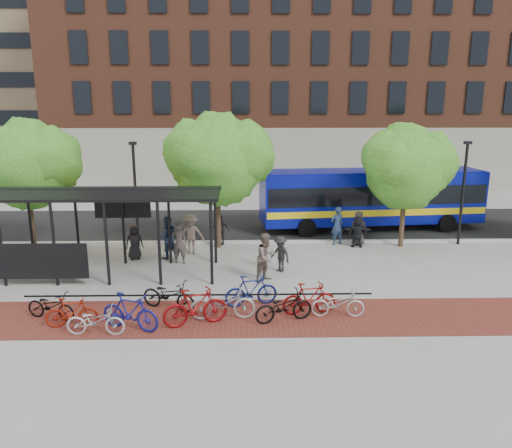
{
  "coord_description": "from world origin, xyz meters",
  "views": [
    {
      "loc": [
        -1.67,
        -20.3,
        6.92
      ],
      "look_at": [
        -1.21,
        1.51,
        1.6
      ],
      "focal_mm": 35.0,
      "sensor_mm": 36.0,
      "label": 1
    }
  ],
  "objects_px": {
    "bike_10": "(338,304)",
    "pedestrian_0": "(134,242)",
    "lamp_post_right": "(463,190)",
    "bike_8": "(284,307)",
    "bike_3": "(130,312)",
    "pedestrian_5": "(357,232)",
    "pedestrian_8": "(266,257)",
    "bike_5": "(195,307)",
    "bus_shelter": "(85,203)",
    "pedestrian_7": "(337,226)",
    "pedestrian_9": "(280,254)",
    "bike_2": "(96,321)",
    "bike_9": "(309,298)",
    "tree_c": "(408,164)",
    "lamp_post_left": "(135,191)",
    "bike_7": "(251,290)",
    "pedestrian_4": "(220,229)",
    "bus": "(371,195)",
    "pedestrian_2": "(167,237)",
    "pedestrian_3": "(191,234)",
    "tree_a": "(27,161)",
    "bike_1": "(71,313)",
    "pedestrian_1": "(179,243)",
    "bike_0": "(51,306)",
    "bike_6": "(223,303)",
    "bike_4": "(169,295)",
    "pedestrian_6": "(358,228)",
    "tree_b": "(219,156)"
  },
  "relations": [
    {
      "from": "bike_2",
      "to": "bus_shelter",
      "type": "bearing_deg",
      "value": 19.98
    },
    {
      "from": "bus",
      "to": "bike_9",
      "type": "xyz_separation_m",
      "value": [
        -4.88,
        -11.65,
        -1.34
      ]
    },
    {
      "from": "lamp_post_right",
      "to": "bike_8",
      "type": "relative_size",
      "value": 2.64
    },
    {
      "from": "bike_1",
      "to": "pedestrian_5",
      "type": "distance_m",
      "value": 14.06
    },
    {
      "from": "pedestrian_1",
      "to": "pedestrian_8",
      "type": "bearing_deg",
      "value": 157.82
    },
    {
      "from": "pedestrian_7",
      "to": "pedestrian_2",
      "type": "bearing_deg",
      "value": -4.34
    },
    {
      "from": "tree_b",
      "to": "pedestrian_3",
      "type": "height_order",
      "value": "tree_b"
    },
    {
      "from": "pedestrian_4",
      "to": "bus",
      "type": "bearing_deg",
      "value": 39.61
    },
    {
      "from": "bike_3",
      "to": "bike_4",
      "type": "height_order",
      "value": "bike_3"
    },
    {
      "from": "bike_10",
      "to": "bike_9",
      "type": "bearing_deg",
      "value": 77.88
    },
    {
      "from": "lamp_post_right",
      "to": "pedestrian_9",
      "type": "bearing_deg",
      "value": -156.61
    },
    {
      "from": "bike_10",
      "to": "pedestrian_0",
      "type": "relative_size",
      "value": 1.1
    },
    {
      "from": "bike_5",
      "to": "pedestrian_8",
      "type": "bearing_deg",
      "value": -49.52
    },
    {
      "from": "lamp_post_right",
      "to": "pedestrian_4",
      "type": "xyz_separation_m",
      "value": [
        -11.94,
        0.2,
        -1.98
      ]
    },
    {
      "from": "lamp_post_left",
      "to": "bike_7",
      "type": "relative_size",
      "value": 2.73
    },
    {
      "from": "bike_7",
      "to": "pedestrian_0",
      "type": "height_order",
      "value": "pedestrian_0"
    },
    {
      "from": "bike_1",
      "to": "pedestrian_7",
      "type": "distance_m",
      "value": 13.68
    },
    {
      "from": "bike_2",
      "to": "pedestrian_8",
      "type": "height_order",
      "value": "pedestrian_8"
    },
    {
      "from": "pedestrian_1",
      "to": "tree_c",
      "type": "bearing_deg",
      "value": -156.89
    },
    {
      "from": "pedestrian_6",
      "to": "pedestrian_5",
      "type": "bearing_deg",
      "value": 67.56
    },
    {
      "from": "bike_4",
      "to": "pedestrian_3",
      "type": "height_order",
      "value": "pedestrian_3"
    },
    {
      "from": "tree_c",
      "to": "lamp_post_right",
      "type": "bearing_deg",
      "value": 4.91
    },
    {
      "from": "pedestrian_6",
      "to": "pedestrian_4",
      "type": "bearing_deg",
      "value": -4.87
    },
    {
      "from": "pedestrian_1",
      "to": "pedestrian_6",
      "type": "distance_m",
      "value": 8.93
    },
    {
      "from": "tree_c",
      "to": "bike_2",
      "type": "bearing_deg",
      "value": -142.34
    },
    {
      "from": "bus_shelter",
      "to": "pedestrian_7",
      "type": "bearing_deg",
      "value": 20.64
    },
    {
      "from": "bike_3",
      "to": "pedestrian_5",
      "type": "relative_size",
      "value": 1.29
    },
    {
      "from": "bike_0",
      "to": "pedestrian_0",
      "type": "xyz_separation_m",
      "value": [
        1.34,
        6.49,
        0.34
      ]
    },
    {
      "from": "lamp_post_right",
      "to": "bike_6",
      "type": "distance_m",
      "value": 14.53
    },
    {
      "from": "bike_3",
      "to": "pedestrian_5",
      "type": "bearing_deg",
      "value": -24.06
    },
    {
      "from": "bike_8",
      "to": "bike_10",
      "type": "xyz_separation_m",
      "value": [
        1.83,
        0.34,
        -0.05
      ]
    },
    {
      "from": "pedestrian_1",
      "to": "pedestrian_2",
      "type": "distance_m",
      "value": 0.98
    },
    {
      "from": "tree_a",
      "to": "pedestrian_3",
      "type": "height_order",
      "value": "tree_a"
    },
    {
      "from": "bus",
      "to": "bike_1",
      "type": "xyz_separation_m",
      "value": [
        -12.5,
        -12.51,
        -1.4
      ]
    },
    {
      "from": "bus",
      "to": "bike_4",
      "type": "bearing_deg",
      "value": -136.66
    },
    {
      "from": "bike_7",
      "to": "bike_10",
      "type": "bearing_deg",
      "value": -123.72
    },
    {
      "from": "bike_1",
      "to": "bike_8",
      "type": "distance_m",
      "value": 6.72
    },
    {
      "from": "bike_3",
      "to": "pedestrian_8",
      "type": "bearing_deg",
      "value": -24.43
    },
    {
      "from": "lamp_post_left",
      "to": "pedestrian_5",
      "type": "distance_m",
      "value": 10.98
    },
    {
      "from": "bike_0",
      "to": "bike_3",
      "type": "xyz_separation_m",
      "value": [
        2.77,
        -0.84,
        0.13
      ]
    },
    {
      "from": "tree_c",
      "to": "pedestrian_5",
      "type": "bearing_deg",
      "value": -176.04
    },
    {
      "from": "bike_2",
      "to": "pedestrian_4",
      "type": "relative_size",
      "value": 1.16
    },
    {
      "from": "lamp_post_left",
      "to": "pedestrian_1",
      "type": "relative_size",
      "value": 2.73
    },
    {
      "from": "bike_6",
      "to": "pedestrian_2",
      "type": "bearing_deg",
      "value": 19.18
    },
    {
      "from": "tree_a",
      "to": "bus",
      "type": "xyz_separation_m",
      "value": [
        17.23,
        3.55,
        -2.34
      ]
    },
    {
      "from": "lamp_post_right",
      "to": "bike_5",
      "type": "height_order",
      "value": "lamp_post_right"
    },
    {
      "from": "tree_c",
      "to": "pedestrian_3",
      "type": "distance_m",
      "value": 10.83
    },
    {
      "from": "lamp_post_right",
      "to": "tree_a",
      "type": "bearing_deg",
      "value": -179.31
    },
    {
      "from": "pedestrian_2",
      "to": "pedestrian_4",
      "type": "relative_size",
      "value": 1.28
    },
    {
      "from": "bike_7",
      "to": "pedestrian_6",
      "type": "bearing_deg",
      "value": -50.4
    }
  ]
}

